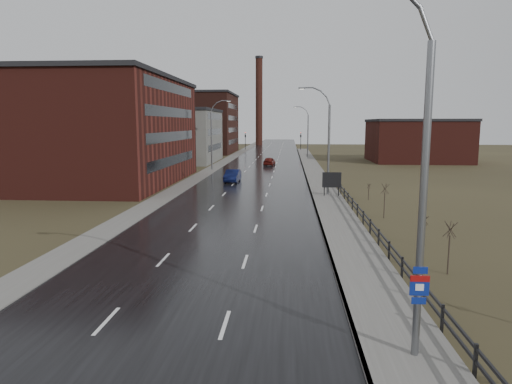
# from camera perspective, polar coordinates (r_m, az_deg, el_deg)

# --- Properties ---
(ground) EXTENTS (320.00, 320.00, 0.00)m
(ground) POSITION_cam_1_polar(r_m,az_deg,el_deg) (15.10, -15.59, -21.98)
(ground) COLOR #2D2819
(ground) RESTS_ON ground
(road) EXTENTS (14.00, 300.00, 0.06)m
(road) POSITION_cam_1_polar(r_m,az_deg,el_deg) (72.74, 0.44, 2.57)
(road) COLOR black
(road) RESTS_ON ground
(sidewalk_right) EXTENTS (3.20, 180.00, 0.18)m
(sidewalk_right) POSITION_cam_1_polar(r_m,az_deg,el_deg) (47.95, 8.80, -0.56)
(sidewalk_right) COLOR #595651
(sidewalk_right) RESTS_ON ground
(curb_right) EXTENTS (0.16, 180.00, 0.18)m
(curb_right) POSITION_cam_1_polar(r_m,az_deg,el_deg) (47.85, 6.99, -0.54)
(curb_right) COLOR slate
(curb_right) RESTS_ON ground
(sidewalk_left) EXTENTS (2.40, 260.00, 0.12)m
(sidewalk_left) POSITION_cam_1_polar(r_m,az_deg,el_deg) (73.71, -5.94, 2.63)
(sidewalk_left) COLOR #595651
(sidewalk_left) RESTS_ON ground
(warehouse_near) EXTENTS (22.44, 28.56, 13.50)m
(warehouse_near) POSITION_cam_1_polar(r_m,az_deg,el_deg) (62.68, -20.19, 7.26)
(warehouse_near) COLOR #471914
(warehouse_near) RESTS_ON ground
(warehouse_mid) EXTENTS (16.32, 20.40, 10.50)m
(warehouse_mid) POSITION_cam_1_polar(r_m,az_deg,el_deg) (93.02, -10.03, 6.98)
(warehouse_mid) COLOR slate
(warehouse_mid) RESTS_ON ground
(warehouse_far) EXTENTS (26.52, 24.48, 15.50)m
(warehouse_far) POSITION_cam_1_polar(r_m,az_deg,el_deg) (123.33, -8.92, 8.52)
(warehouse_far) COLOR #331611
(warehouse_far) RESTS_ON ground
(building_right) EXTENTS (18.36, 16.32, 8.50)m
(building_right) POSITION_cam_1_polar(r_m,az_deg,el_deg) (97.68, 19.47, 6.10)
(building_right) COLOR #471914
(building_right) RESTS_ON ground
(smokestack) EXTENTS (2.70, 2.70, 30.70)m
(smokestack) POSITION_cam_1_polar(r_m,az_deg,el_deg) (162.73, 0.38, 11.33)
(smokestack) COLOR #331611
(smokestack) RESTS_ON ground
(streetlight_main) EXTENTS (3.91, 0.29, 12.11)m
(streetlight_main) POSITION_cam_1_polar(r_m,az_deg,el_deg) (14.77, 19.10, 2.12)
(streetlight_main) COLOR slate
(streetlight_main) RESTS_ON ground
(streetlight_right_mid) EXTENTS (3.36, 0.28, 11.35)m
(streetlight_right_mid) POSITION_cam_1_polar(r_m,az_deg,el_deg) (48.38, 8.74, 6.37)
(streetlight_right_mid) COLOR slate
(streetlight_right_mid) RESTS_ON ground
(streetlight_left) EXTENTS (3.36, 0.28, 11.35)m
(streetlight_left) POSITION_cam_1_polar(r_m,az_deg,el_deg) (75.23, -5.36, 7.17)
(streetlight_left) COLOR slate
(streetlight_left) RESTS_ON ground
(streetlight_right_far) EXTENTS (3.36, 0.28, 11.35)m
(streetlight_right_far) POSITION_cam_1_polar(r_m,az_deg,el_deg) (102.28, 6.34, 7.51)
(streetlight_right_far) COLOR slate
(streetlight_right_far) RESTS_ON ground
(guardrail) EXTENTS (0.10, 53.05, 1.10)m
(guardrail) POSITION_cam_1_polar(r_m,az_deg,el_deg) (31.77, 14.30, -4.23)
(guardrail) COLOR black
(guardrail) RESTS_ON ground
(shrub_c) EXTENTS (0.64, 0.68, 2.73)m
(shrub_c) POSITION_cam_1_polar(r_m,az_deg,el_deg) (25.13, 23.00, -6.29)
(shrub_c) COLOR #382D23
(shrub_c) RESTS_ON ground
(shrub_d) EXTENTS (0.46, 0.48, 1.92)m
(shrub_d) POSITION_cam_1_polar(r_m,az_deg,el_deg) (30.38, 20.26, -4.49)
(shrub_d) COLOR #382D23
(shrub_d) RESTS_ON ground
(shrub_e) EXTENTS (0.66, 0.70, 2.81)m
(shrub_e) POSITION_cam_1_polar(r_m,az_deg,el_deg) (38.23, 15.77, -0.96)
(shrub_e) COLOR #382D23
(shrub_e) RESTS_ON ground
(shrub_f) EXTENTS (0.40, 0.42, 1.66)m
(shrub_f) POSITION_cam_1_polar(r_m,az_deg,el_deg) (47.07, 13.90, 0.09)
(shrub_f) COLOR #382D23
(shrub_f) RESTS_ON ground
(billboard) EXTENTS (1.95, 0.17, 2.63)m
(billboard) POSITION_cam_1_polar(r_m,az_deg,el_deg) (47.76, 9.44, 1.40)
(billboard) COLOR black
(billboard) RESTS_ON ground
(traffic_light_left) EXTENTS (0.58, 2.73, 5.30)m
(traffic_light_left) POSITION_cam_1_polar(r_m,az_deg,el_deg) (132.83, -1.35, 7.25)
(traffic_light_left) COLOR black
(traffic_light_left) RESTS_ON ground
(traffic_light_right) EXTENTS (0.58, 2.73, 5.30)m
(traffic_light_right) POSITION_cam_1_polar(r_m,az_deg,el_deg) (132.27, 5.63, 7.20)
(traffic_light_right) COLOR black
(traffic_light_right) RESTS_ON ground
(car_near) EXTENTS (1.85, 4.94, 1.61)m
(car_near) POSITION_cam_1_polar(r_m,az_deg,el_deg) (59.64, -2.95, 2.00)
(car_near) COLOR #0B1138
(car_near) RESTS_ON ground
(car_far) EXTENTS (2.24, 4.64, 1.53)m
(car_far) POSITION_cam_1_polar(r_m,az_deg,el_deg) (83.23, 1.68, 3.83)
(car_far) COLOR #54120E
(car_far) RESTS_ON ground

